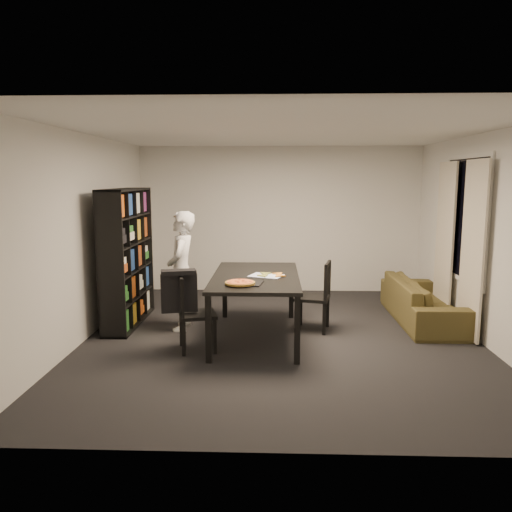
{
  "coord_description": "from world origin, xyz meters",
  "views": [
    {
      "loc": [
        -0.11,
        -6.22,
        2.04
      ],
      "look_at": [
        -0.33,
        0.11,
        1.05
      ],
      "focal_mm": 35.0,
      "sensor_mm": 36.0,
      "label": 1
    }
  ],
  "objects_px": {
    "bookshelf": "(127,257)",
    "baking_tray": "(245,283)",
    "chair_right": "(319,292)",
    "pepperoni_pizza": "(240,283)",
    "sofa": "(424,301)",
    "person": "(182,271)",
    "dining_table": "(256,281)",
    "chair_left": "(190,308)"
  },
  "relations": [
    {
      "from": "chair_left",
      "to": "person",
      "type": "relative_size",
      "value": 0.57
    },
    {
      "from": "chair_left",
      "to": "person",
      "type": "bearing_deg",
      "value": 1.59
    },
    {
      "from": "baking_tray",
      "to": "pepperoni_pizza",
      "type": "xyz_separation_m",
      "value": [
        -0.05,
        -0.09,
        0.02
      ]
    },
    {
      "from": "bookshelf",
      "to": "chair_right",
      "type": "height_order",
      "value": "bookshelf"
    },
    {
      "from": "bookshelf",
      "to": "person",
      "type": "bearing_deg",
      "value": -17.08
    },
    {
      "from": "person",
      "to": "baking_tray",
      "type": "xyz_separation_m",
      "value": [
        0.9,
        -0.84,
        0.02
      ]
    },
    {
      "from": "chair_right",
      "to": "sofa",
      "type": "relative_size",
      "value": 0.46
    },
    {
      "from": "sofa",
      "to": "baking_tray",
      "type": "bearing_deg",
      "value": 117.88
    },
    {
      "from": "bookshelf",
      "to": "dining_table",
      "type": "bearing_deg",
      "value": -17.81
    },
    {
      "from": "bookshelf",
      "to": "baking_tray",
      "type": "distance_m",
      "value": 2.03
    },
    {
      "from": "bookshelf",
      "to": "person",
      "type": "distance_m",
      "value": 0.86
    },
    {
      "from": "pepperoni_pizza",
      "to": "bookshelf",
      "type": "bearing_deg",
      "value": 144.69
    },
    {
      "from": "chair_left",
      "to": "baking_tray",
      "type": "height_order",
      "value": "chair_left"
    },
    {
      "from": "bookshelf",
      "to": "chair_left",
      "type": "distance_m",
      "value": 1.6
    },
    {
      "from": "pepperoni_pizza",
      "to": "sofa",
      "type": "distance_m",
      "value": 2.96
    },
    {
      "from": "pepperoni_pizza",
      "to": "sofa",
      "type": "height_order",
      "value": "pepperoni_pizza"
    },
    {
      "from": "chair_left",
      "to": "pepperoni_pizza",
      "type": "distance_m",
      "value": 0.69
    },
    {
      "from": "bookshelf",
      "to": "pepperoni_pizza",
      "type": "xyz_separation_m",
      "value": [
        1.66,
        -1.18,
        -0.11
      ]
    },
    {
      "from": "dining_table",
      "to": "person",
      "type": "bearing_deg",
      "value": 161.61
    },
    {
      "from": "bookshelf",
      "to": "chair_left",
      "type": "height_order",
      "value": "bookshelf"
    },
    {
      "from": "chair_left",
      "to": "person",
      "type": "xyz_separation_m",
      "value": [
        -0.25,
        0.86,
        0.28
      ]
    },
    {
      "from": "bookshelf",
      "to": "dining_table",
      "type": "xyz_separation_m",
      "value": [
        1.82,
        -0.59,
        -0.21
      ]
    },
    {
      "from": "person",
      "to": "baking_tray",
      "type": "bearing_deg",
      "value": 46.86
    },
    {
      "from": "sofa",
      "to": "pepperoni_pizza",
      "type": "bearing_deg",
      "value": 118.96
    },
    {
      "from": "baking_tray",
      "to": "pepperoni_pizza",
      "type": "bearing_deg",
      "value": -119.47
    },
    {
      "from": "chair_left",
      "to": "sofa",
      "type": "xyz_separation_m",
      "value": [
        3.15,
        1.34,
        -0.22
      ]
    },
    {
      "from": "bookshelf",
      "to": "pepperoni_pizza",
      "type": "relative_size",
      "value": 5.43
    },
    {
      "from": "dining_table",
      "to": "pepperoni_pizza",
      "type": "relative_size",
      "value": 5.61
    },
    {
      "from": "bookshelf",
      "to": "chair_right",
      "type": "distance_m",
      "value": 2.71
    },
    {
      "from": "chair_left",
      "to": "baking_tray",
      "type": "bearing_deg",
      "value": -102.69
    },
    {
      "from": "bookshelf",
      "to": "person",
      "type": "xyz_separation_m",
      "value": [
        0.81,
        -0.25,
        -0.15
      ]
    },
    {
      "from": "dining_table",
      "to": "pepperoni_pizza",
      "type": "xyz_separation_m",
      "value": [
        -0.16,
        -0.59,
        0.1
      ]
    },
    {
      "from": "bookshelf",
      "to": "chair_right",
      "type": "bearing_deg",
      "value": -5.7
    },
    {
      "from": "chair_right",
      "to": "baking_tray",
      "type": "xyz_separation_m",
      "value": [
        -0.95,
        -0.82,
        0.29
      ]
    },
    {
      "from": "dining_table",
      "to": "person",
      "type": "height_order",
      "value": "person"
    },
    {
      "from": "dining_table",
      "to": "bookshelf",
      "type": "bearing_deg",
      "value": 162.19
    },
    {
      "from": "dining_table",
      "to": "pepperoni_pizza",
      "type": "height_order",
      "value": "pepperoni_pizza"
    },
    {
      "from": "dining_table",
      "to": "chair_right",
      "type": "bearing_deg",
      "value": 20.82
    },
    {
      "from": "chair_right",
      "to": "sofa",
      "type": "distance_m",
      "value": 1.64
    },
    {
      "from": "bookshelf",
      "to": "dining_table",
      "type": "relative_size",
      "value": 0.97
    },
    {
      "from": "chair_left",
      "to": "baking_tray",
      "type": "xyz_separation_m",
      "value": [
        0.65,
        0.02,
        0.3
      ]
    },
    {
      "from": "pepperoni_pizza",
      "to": "sofa",
      "type": "bearing_deg",
      "value": 28.96
    }
  ]
}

